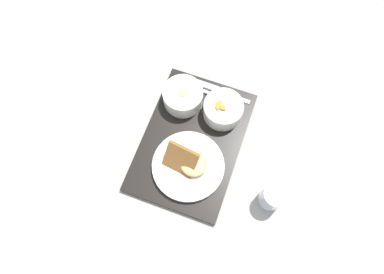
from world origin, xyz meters
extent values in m
plane|color=#ADA89E|center=(0.00, 0.00, 0.00)|extent=(4.00, 4.00, 0.00)
cube|color=black|center=(0.00, 0.00, 0.01)|extent=(0.42, 0.30, 0.02)
cylinder|color=white|center=(-0.11, 0.05, 0.05)|extent=(0.11, 0.11, 0.06)
torus|color=white|center=(-0.11, 0.05, 0.07)|extent=(0.12, 0.12, 0.01)
cylinder|color=#9EC67A|center=(-0.09, 0.05, 0.07)|extent=(0.06, 0.06, 0.02)
cylinder|color=#9EC67A|center=(-0.12, 0.05, 0.07)|extent=(0.06, 0.06, 0.02)
cylinder|color=#9EC67A|center=(-0.12, 0.05, 0.06)|extent=(0.04, 0.04, 0.01)
cylinder|color=#9EC67A|center=(-0.11, 0.03, 0.07)|extent=(0.05, 0.05, 0.02)
cylinder|color=#9EC67A|center=(-0.11, 0.05, 0.07)|extent=(0.04, 0.04, 0.01)
cylinder|color=#9EC67A|center=(-0.10, 0.05, 0.07)|extent=(0.04, 0.04, 0.01)
cube|color=orange|center=(-0.11, 0.03, 0.07)|extent=(0.02, 0.02, 0.01)
cube|color=orange|center=(-0.10, 0.04, 0.07)|extent=(0.02, 0.02, 0.02)
cube|color=orange|center=(-0.12, 0.03, 0.07)|extent=(0.02, 0.02, 0.01)
cube|color=orange|center=(-0.11, 0.05, 0.07)|extent=(0.02, 0.02, 0.02)
cylinder|color=white|center=(-0.11, -0.08, 0.05)|extent=(0.12, 0.12, 0.06)
torus|color=white|center=(-0.11, -0.08, 0.07)|extent=(0.12, 0.12, 0.01)
cylinder|color=#939E56|center=(-0.11, -0.08, 0.05)|extent=(0.10, 0.10, 0.04)
cube|color=#B2C170|center=(-0.10, -0.08, 0.07)|extent=(0.03, 0.03, 0.02)
cylinder|color=white|center=(0.08, 0.02, 0.03)|extent=(0.20, 0.20, 0.02)
ellipsoid|color=#E5CC7F|center=(0.07, 0.04, 0.05)|extent=(0.09, 0.10, 0.03)
cube|color=#93602D|center=(0.08, 0.00, 0.06)|extent=(0.07, 0.09, 0.08)
cube|color=silver|center=(-0.18, 0.06, 0.02)|extent=(0.02, 0.10, 0.00)
cube|color=silver|center=(-0.17, -0.03, 0.03)|extent=(0.02, 0.08, 0.02)
ellipsoid|color=silver|center=(-0.16, 0.04, 0.02)|extent=(0.04, 0.05, 0.01)
cube|color=silver|center=(-0.16, -0.03, 0.02)|extent=(0.01, 0.11, 0.01)
cylinder|color=silver|center=(0.07, 0.26, 0.04)|extent=(0.06, 0.06, 0.09)
cylinder|color=silver|center=(0.07, 0.26, 0.03)|extent=(0.05, 0.05, 0.05)
camera|label=1|loc=(0.29, 0.13, 0.95)|focal=32.00mm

